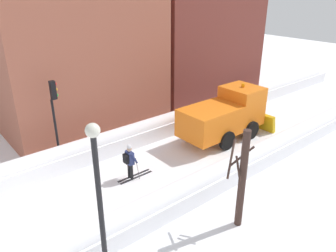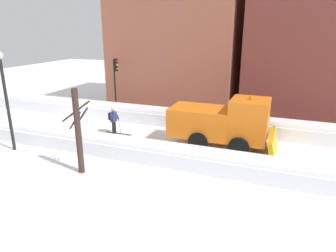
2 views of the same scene
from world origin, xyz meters
name	(u,v)px [view 1 (image 1 of 2)]	position (x,y,z in m)	size (l,w,h in m)	color
ground_plane	(212,146)	(0.00, 10.00, 0.00)	(80.00, 80.00, 0.00)	white
snowbank_left	(178,121)	(-2.99, 10.00, 0.62)	(1.10, 36.00, 1.30)	white
snowbank_right	(256,157)	(2.99, 10.00, 0.56)	(1.10, 36.00, 1.21)	white
building_brick_near	(66,29)	(-9.11, 5.96, 5.97)	(8.91, 9.88, 11.94)	#9E5642
building_brick_mid	(188,25)	(-9.11, 16.43, 5.46)	(8.14, 9.97, 10.92)	brown
plow_truck	(226,115)	(-0.33, 11.44, 1.48)	(3.20, 5.98, 3.12)	orange
skier	(130,160)	(-0.10, 4.47, 1.00)	(0.62, 1.80, 1.81)	black
traffic_light_pole	(55,107)	(-3.73, 2.62, 3.07)	(0.28, 0.42, 4.37)	black
street_lamp	(99,189)	(4.29, 0.65, 3.39)	(0.40, 0.40, 5.38)	black
bare_tree_near	(242,179)	(5.24, 5.88, 2.06)	(0.93, 1.48, 4.02)	#3D2B24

